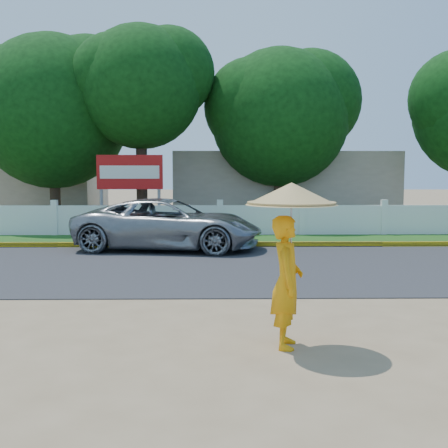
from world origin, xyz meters
name	(u,v)px	position (x,y,z in m)	size (l,w,h in m)	color
ground	(226,313)	(0.00, 0.00, 0.00)	(120.00, 120.00, 0.00)	#9E8460
road	(222,266)	(0.00, 4.50, 0.01)	(60.00, 7.00, 0.02)	#38383A
grass_verge	(220,240)	(0.00, 9.75, 0.01)	(60.00, 3.50, 0.03)	#2D601E
curb	(221,245)	(0.00, 8.05, 0.08)	(40.00, 0.18, 0.16)	yellow
fence	(220,220)	(0.00, 11.20, 0.55)	(40.00, 0.10, 1.10)	silver
building_near	(281,186)	(3.00, 18.00, 1.60)	(10.00, 6.00, 3.20)	#B7AD99
building_far	(18,190)	(-10.00, 19.00, 1.40)	(8.00, 5.00, 2.80)	#B7AD99
vehicle	(169,224)	(-1.56, 7.49, 0.77)	(2.55, 5.52, 1.53)	gray
monk_with_parasol	(289,241)	(0.80, -1.79, 1.44)	(1.22, 1.22, 2.21)	orange
billboard	(130,176)	(-3.42, 12.30, 2.14)	(2.50, 0.13, 2.95)	gray
tree_row	(251,111)	(1.29, 14.05, 4.79)	(36.47, 7.63, 8.07)	#473828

